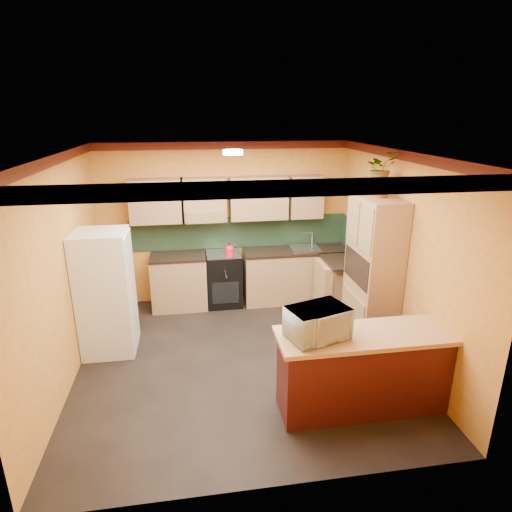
{
  "coord_description": "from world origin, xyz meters",
  "views": [
    {
      "loc": [
        -0.58,
        -4.97,
        3.14
      ],
      "look_at": [
        0.27,
        0.45,
        1.3
      ],
      "focal_mm": 30.0,
      "sensor_mm": 36.0,
      "label": 1
    }
  ],
  "objects": [
    {
      "name": "room_shell",
      "position": [
        0.02,
        0.28,
        2.09
      ],
      "size": [
        4.24,
        4.24,
        2.72
      ],
      "color": "black",
      "rests_on": "ground"
    },
    {
      "name": "base_cabinets_back",
      "position": [
        0.56,
        1.8,
        0.44
      ],
      "size": [
        3.65,
        0.6,
        0.88
      ],
      "primitive_type": "cube",
      "color": "tan",
      "rests_on": "ground"
    },
    {
      "name": "countertop_back",
      "position": [
        0.56,
        1.8,
        0.9
      ],
      "size": [
        3.65,
        0.62,
        0.04
      ],
      "primitive_type": "cube",
      "color": "black",
      "rests_on": "base_cabinets_back"
    },
    {
      "name": "stove",
      "position": [
        -0.07,
        1.8,
        0.46
      ],
      "size": [
        0.58,
        0.58,
        0.91
      ],
      "primitive_type": "cube",
      "color": "black",
      "rests_on": "ground"
    },
    {
      "name": "kettle",
      "position": [
        0.03,
        1.75,
        1.0
      ],
      "size": [
        0.2,
        0.2,
        0.18
      ],
      "primitive_type": null,
      "rotation": [
        0.0,
        0.0,
        -0.18
      ],
      "color": "red",
      "rests_on": "stove"
    },
    {
      "name": "sink",
      "position": [
        1.33,
        1.8,
        0.94
      ],
      "size": [
        0.48,
        0.4,
        0.03
      ],
      "primitive_type": "cube",
      "color": "silver",
      "rests_on": "countertop_back"
    },
    {
      "name": "base_cabinets_right",
      "position": [
        1.8,
        1.13,
        0.44
      ],
      "size": [
        0.6,
        0.8,
        0.88
      ],
      "primitive_type": "cube",
      "color": "tan",
      "rests_on": "ground"
    },
    {
      "name": "countertop_right",
      "position": [
        1.8,
        1.13,
        0.9
      ],
      "size": [
        0.62,
        0.8,
        0.04
      ],
      "primitive_type": "cube",
      "color": "black",
      "rests_on": "base_cabinets_right"
    },
    {
      "name": "fridge",
      "position": [
        -1.75,
        0.53,
        0.85
      ],
      "size": [
        0.68,
        0.66,
        1.7
      ],
      "primitive_type": "cube",
      "color": "white",
      "rests_on": "ground"
    },
    {
      "name": "pantry",
      "position": [
        1.85,
        0.18,
        1.05
      ],
      "size": [
        0.48,
        0.9,
        2.1
      ],
      "primitive_type": "cube",
      "color": "tan",
      "rests_on": "ground"
    },
    {
      "name": "fern_pot",
      "position": [
        1.85,
        0.23,
        2.18
      ],
      "size": [
        0.22,
        0.22,
        0.16
      ],
      "primitive_type": "cylinder",
      "color": "#9D3A26",
      "rests_on": "pantry"
    },
    {
      "name": "fern",
      "position": [
        1.85,
        0.23,
        2.47
      ],
      "size": [
        0.47,
        0.43,
        0.42
      ],
      "primitive_type": "imported",
      "rotation": [
        0.0,
        0.0,
        0.32
      ],
      "color": "tan",
      "rests_on": "fern_pot"
    },
    {
      "name": "breakfast_bar",
      "position": [
        1.19,
        -1.19,
        0.44
      ],
      "size": [
        1.8,
        0.55,
        0.88
      ],
      "primitive_type": "cube",
      "color": "#451110",
      "rests_on": "ground"
    },
    {
      "name": "bar_top",
      "position": [
        1.19,
        -1.19,
        0.91
      ],
      "size": [
        1.9,
        0.65,
        0.05
      ],
      "primitive_type": "cube",
      "color": "tan",
      "rests_on": "breakfast_bar"
    },
    {
      "name": "microwave",
      "position": [
        0.66,
        -1.19,
        1.1
      ],
      "size": [
        0.7,
        0.58,
        0.33
      ],
      "primitive_type": "imported",
      "rotation": [
        0.0,
        0.0,
        0.32
      ],
      "color": "white",
      "rests_on": "bar_top"
    }
  ]
}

